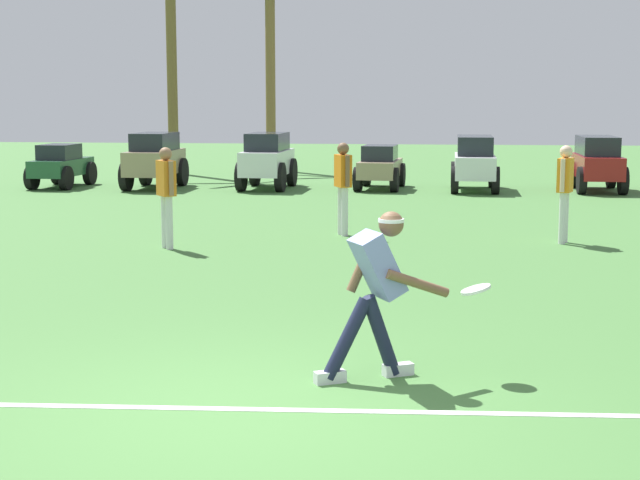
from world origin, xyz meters
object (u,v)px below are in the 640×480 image
at_px(teammate_deep, 565,185).
at_px(parked_car_slot_b, 155,159).
at_px(frisbee_thrower, 376,285).
at_px(parked_car_slot_a, 61,165).
at_px(teammate_midfield, 343,180).
at_px(palm_tree_far_left, 170,37).
at_px(parked_car_slot_c, 267,159).
at_px(teammate_near_sideline, 166,188).
at_px(palm_tree_left_of_centre, 269,56).
at_px(frisbee_in_flight, 476,289).
at_px(parked_car_slot_e, 475,161).
at_px(parked_car_slot_d, 380,166).
at_px(parked_car_slot_f, 597,162).

relative_size(teammate_deep, parked_car_slot_b, 0.66).
distance_m(frisbee_thrower, parked_car_slot_a, 18.52).
distance_m(teammate_midfield, palm_tree_far_left, 14.26).
height_order(frisbee_thrower, parked_car_slot_c, frisbee_thrower).
relative_size(teammate_near_sideline, palm_tree_left_of_centre, 0.27).
xyz_separation_m(frisbee_in_flight, teammate_midfield, (-1.85, 8.15, 0.21)).
height_order(teammate_near_sideline, parked_car_slot_e, teammate_near_sideline).
bearing_deg(teammate_deep, palm_tree_left_of_centre, 115.95).
bearing_deg(parked_car_slot_d, frisbee_thrower, -87.15).
distance_m(teammate_near_sideline, parked_car_slot_e, 11.13).
bearing_deg(parked_car_slot_d, palm_tree_far_left, 147.01).
relative_size(teammate_near_sideline, parked_car_slot_f, 0.65).
distance_m(teammate_deep, parked_car_slot_b, 12.29).
xyz_separation_m(teammate_near_sideline, teammate_midfield, (2.56, 1.75, 0.00)).
relative_size(teammate_deep, palm_tree_left_of_centre, 0.27).
distance_m(teammate_deep, palm_tree_left_of_centre, 16.57).
relative_size(frisbee_in_flight, teammate_deep, 0.17).
xyz_separation_m(parked_car_slot_c, parked_car_slot_e, (5.17, 0.10, -0.02)).
bearing_deg(frisbee_thrower, frisbee_in_flight, 13.95).
height_order(frisbee_in_flight, palm_tree_far_left, palm_tree_far_left).
bearing_deg(parked_car_slot_d, parked_car_slot_a, -177.01).
relative_size(frisbee_thrower, palm_tree_far_left, 0.21).
distance_m(frisbee_thrower, palm_tree_left_of_centre, 23.21).
height_order(teammate_midfield, parked_car_slot_b, teammate_midfield).
distance_m(teammate_near_sideline, palm_tree_far_left, 14.99).
xyz_separation_m(parked_car_slot_b, parked_car_slot_d, (5.67, 0.46, -0.18)).
distance_m(teammate_midfield, parked_car_slot_f, 10.02).
bearing_deg(parked_car_slot_d, parked_car_slot_f, 0.88).
xyz_separation_m(teammate_midfield, palm_tree_left_of_centre, (-3.58, 14.22, 2.59)).
bearing_deg(teammate_near_sideline, teammate_midfield, 34.30).
height_order(parked_car_slot_e, palm_tree_left_of_centre, palm_tree_left_of_centre).
bearing_deg(teammate_deep, parked_car_slot_a, 144.13).
xyz_separation_m(teammate_deep, palm_tree_far_left, (-9.82, 12.94, 3.08)).
bearing_deg(parked_car_slot_e, frisbee_thrower, -95.24).
xyz_separation_m(frisbee_thrower, teammate_deep, (2.56, 7.86, 0.15)).
bearing_deg(palm_tree_far_left, parked_car_slot_c, -50.72).
relative_size(frisbee_in_flight, parked_car_slot_e, 0.11).
bearing_deg(parked_car_slot_e, teammate_deep, -83.11).
distance_m(teammate_deep, parked_car_slot_d, 9.40).
distance_m(parked_car_slot_d, parked_car_slot_e, 2.35).
relative_size(parked_car_slot_e, palm_tree_far_left, 0.36).
distance_m(parked_car_slot_a, parked_car_slot_e, 10.50).
distance_m(frisbee_in_flight, parked_car_slot_f, 16.91).
height_order(frisbee_in_flight, teammate_near_sideline, teammate_near_sideline).
xyz_separation_m(teammate_midfield, palm_tree_far_left, (-6.24, 12.45, 3.08)).
height_order(parked_car_slot_c, parked_car_slot_f, parked_car_slot_c).
bearing_deg(parked_car_slot_c, parked_car_slot_b, -175.34).
bearing_deg(palm_tree_far_left, frisbee_thrower, -70.76).
xyz_separation_m(teammate_near_sideline, parked_car_slot_c, (-0.07, 9.79, -0.20)).
height_order(parked_car_slot_f, palm_tree_left_of_centre, palm_tree_left_of_centre).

